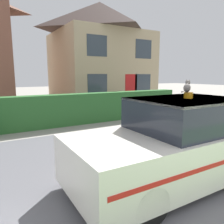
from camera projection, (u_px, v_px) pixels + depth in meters
road_strip at (117, 159)px, 5.38m from camera, size 28.00×5.93×0.01m
garden_hedge at (72, 109)px, 9.06m from camera, size 10.97×0.59×1.28m
police_car at (179, 142)px, 4.23m from camera, size 4.25×1.82×1.72m
cat at (187, 87)px, 4.14m from camera, size 0.28×0.21×0.24m
house_right at (100, 52)px, 17.13m from camera, size 7.03×6.53×7.52m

